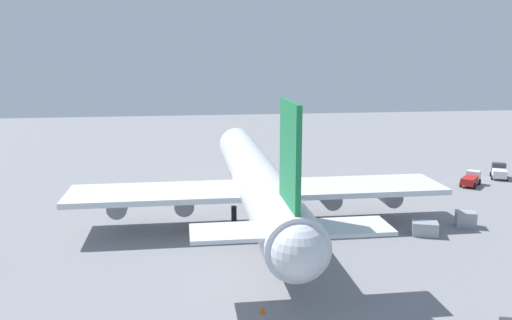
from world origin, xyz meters
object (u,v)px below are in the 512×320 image
at_px(cargo_airplane, 256,179).
at_px(safety_cone_nose, 230,173).
at_px(cargo_loader, 471,179).
at_px(cargo_container_fore, 466,219).
at_px(maintenance_van, 499,172).
at_px(cargo_container_aft, 425,229).
at_px(safety_cone_tail, 263,309).

height_order(cargo_airplane, safety_cone_nose, cargo_airplane).
bearing_deg(cargo_loader, cargo_container_fore, 149.30).
height_order(cargo_loader, maintenance_van, maintenance_van).
distance_m(maintenance_van, cargo_container_aft, 37.67).
bearing_deg(cargo_container_fore, maintenance_van, -38.89).
bearing_deg(cargo_airplane, safety_cone_nose, 2.34).
bearing_deg(cargo_container_fore, safety_cone_nose, 39.33).
height_order(cargo_airplane, cargo_container_fore, cargo_airplane).
distance_m(cargo_airplane, cargo_loader, 41.01).
bearing_deg(cargo_loader, safety_cone_tail, 133.82).
xyz_separation_m(cargo_loader, safety_cone_nose, (13.67, 39.62, -0.82)).
distance_m(cargo_loader, safety_cone_nose, 41.92).
distance_m(cargo_container_fore, cargo_container_aft, 7.20).
xyz_separation_m(cargo_loader, cargo_container_fore, (-20.12, 11.94, -0.16)).
bearing_deg(cargo_loader, safety_cone_nose, 70.97).
bearing_deg(cargo_container_fore, safety_cone_tail, 123.73).
bearing_deg(maintenance_van, safety_cone_tail, 131.86).
height_order(maintenance_van, cargo_container_fore, maintenance_van).
bearing_deg(safety_cone_nose, cargo_loader, -109.03).
relative_size(cargo_loader, cargo_container_fore, 1.82).
distance_m(maintenance_van, cargo_container_fore, 31.31).
distance_m(cargo_loader, cargo_container_aft, 29.34).
bearing_deg(safety_cone_tail, cargo_airplane, -6.62).
xyz_separation_m(cargo_container_fore, cargo_container_aft, (-2.49, 6.75, -0.14)).
xyz_separation_m(cargo_airplane, safety_cone_nose, (27.04, 1.11, -5.21)).
distance_m(cargo_container_aft, safety_cone_tail, 28.71).
height_order(cargo_loader, safety_cone_nose, cargo_loader).
relative_size(cargo_container_aft, safety_cone_tail, 4.80).
bearing_deg(maintenance_van, cargo_container_aft, 135.49).
bearing_deg(cargo_container_fore, cargo_container_aft, 110.28).
bearing_deg(safety_cone_tail, maintenance_van, -48.14).
xyz_separation_m(safety_cone_nose, safety_cone_tail, (-53.58, 1.97, 0.05)).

